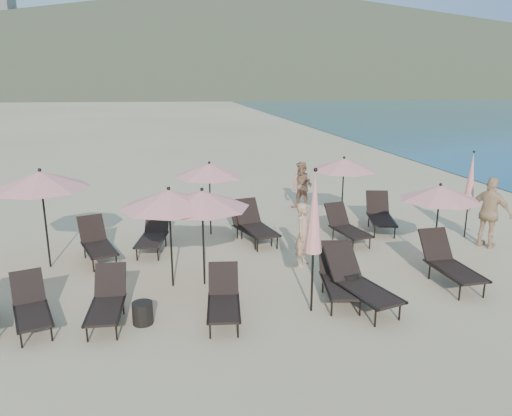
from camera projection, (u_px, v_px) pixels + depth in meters
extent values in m
plane|color=#D6BA8C|center=(337.00, 304.00, 9.93)|extent=(800.00, 800.00, 0.00)
cone|color=brown|center=(250.00, 33.00, 297.99)|extent=(690.00, 690.00, 55.00)
cone|color=brown|center=(420.00, 56.00, 355.87)|extent=(280.00, 280.00, 32.00)
cube|color=beige|center=(69.00, 47.00, 288.17)|extent=(18.00, 16.00, 38.00)
cube|color=black|center=(33.00, 316.00, 8.74)|extent=(0.85, 1.21, 0.05)
cube|color=black|center=(27.00, 287.00, 9.29)|extent=(0.66, 0.55, 0.56)
cylinder|color=black|center=(21.00, 340.00, 8.28)|extent=(0.03, 0.03, 0.31)
cylinder|color=black|center=(17.00, 316.00, 9.08)|extent=(0.03, 0.03, 0.31)
cylinder|color=black|center=(52.00, 333.00, 8.50)|extent=(0.03, 0.03, 0.31)
cylinder|color=black|center=(45.00, 311.00, 9.30)|extent=(0.03, 0.03, 0.31)
cube|color=black|center=(15.00, 318.00, 8.65)|extent=(0.38, 1.19, 0.04)
cube|color=black|center=(49.00, 311.00, 8.90)|extent=(0.38, 1.19, 0.04)
cube|color=black|center=(105.00, 311.00, 8.90)|extent=(0.67, 1.17, 0.05)
cube|color=black|center=(110.00, 280.00, 9.55)|extent=(0.61, 0.47, 0.58)
cylinder|color=black|center=(87.00, 334.00, 8.47)|extent=(0.03, 0.03, 0.32)
cylinder|color=black|center=(97.00, 308.00, 9.39)|extent=(0.03, 0.03, 0.32)
cylinder|color=black|center=(116.00, 332.00, 8.53)|extent=(0.03, 0.03, 0.32)
cylinder|color=black|center=(123.00, 306.00, 9.45)|extent=(0.03, 0.03, 0.32)
cube|color=black|center=(89.00, 310.00, 8.91)|extent=(0.14, 1.26, 0.04)
cube|color=black|center=(122.00, 308.00, 8.98)|extent=(0.14, 1.26, 0.04)
cube|color=black|center=(224.00, 309.00, 9.00)|extent=(0.73, 1.18, 0.05)
cube|color=black|center=(223.00, 279.00, 9.64)|extent=(0.63, 0.50, 0.57)
cylinder|color=black|center=(210.00, 330.00, 8.58)|extent=(0.03, 0.03, 0.31)
cylinder|color=black|center=(211.00, 306.00, 9.50)|extent=(0.03, 0.03, 0.31)
cylinder|color=black|center=(238.00, 329.00, 8.61)|extent=(0.03, 0.03, 0.31)
cylinder|color=black|center=(236.00, 305.00, 9.53)|extent=(0.03, 0.03, 0.31)
cube|color=black|center=(208.00, 308.00, 9.02)|extent=(0.22, 1.24, 0.04)
cube|color=black|center=(239.00, 307.00, 9.06)|extent=(0.22, 1.24, 0.04)
cube|color=black|center=(341.00, 287.00, 9.83)|extent=(0.86, 1.34, 0.05)
cube|color=black|center=(334.00, 257.00, 10.56)|extent=(0.72, 0.58, 0.64)
cylinder|color=black|center=(332.00, 308.00, 9.38)|extent=(0.04, 0.04, 0.35)
cylinder|color=black|center=(323.00, 284.00, 10.40)|extent=(0.04, 0.04, 0.35)
cylinder|color=black|center=(360.00, 307.00, 9.39)|extent=(0.04, 0.04, 0.35)
cylinder|color=black|center=(348.00, 284.00, 10.42)|extent=(0.04, 0.04, 0.35)
cube|color=black|center=(325.00, 285.00, 9.87)|extent=(0.30, 1.38, 0.04)
cube|color=black|center=(356.00, 285.00, 9.89)|extent=(0.30, 1.38, 0.04)
cube|color=black|center=(369.00, 293.00, 9.51)|extent=(0.98, 1.44, 0.05)
cube|color=black|center=(343.00, 262.00, 10.19)|extent=(0.78, 0.65, 0.68)
cylinder|color=black|center=(375.00, 318.00, 8.97)|extent=(0.04, 0.04, 0.37)
cylinder|color=black|center=(339.00, 294.00, 9.94)|extent=(0.04, 0.04, 0.37)
cylinder|color=black|center=(400.00, 311.00, 9.21)|extent=(0.04, 0.04, 0.37)
cylinder|color=black|center=(362.00, 288.00, 10.19)|extent=(0.04, 0.04, 0.37)
cube|color=black|center=(354.00, 295.00, 9.42)|extent=(0.40, 1.44, 0.04)
cube|color=black|center=(381.00, 288.00, 9.70)|extent=(0.40, 1.44, 0.04)
cube|color=black|center=(457.00, 272.00, 10.54)|extent=(0.68, 1.30, 0.05)
cube|color=black|center=(435.00, 244.00, 11.27)|extent=(0.67, 0.50, 0.67)
cylinder|color=black|center=(460.00, 292.00, 10.02)|extent=(0.04, 0.04, 0.37)
cylinder|color=black|center=(429.00, 271.00, 11.07)|extent=(0.04, 0.04, 0.37)
cylinder|color=black|center=(484.00, 289.00, 10.14)|extent=(0.04, 0.04, 0.37)
cylinder|color=black|center=(452.00, 269.00, 11.19)|extent=(0.04, 0.04, 0.37)
cube|color=black|center=(442.00, 272.00, 10.52)|extent=(0.06, 1.45, 0.04)
cube|color=black|center=(469.00, 269.00, 10.65)|extent=(0.06, 1.45, 0.04)
cube|color=black|center=(100.00, 249.00, 11.95)|extent=(0.94, 1.34, 0.05)
cube|color=black|center=(92.00, 229.00, 12.56)|extent=(0.73, 0.62, 0.62)
cylinder|color=black|center=(93.00, 265.00, 11.45)|extent=(0.04, 0.04, 0.34)
cylinder|color=black|center=(85.00, 251.00, 12.33)|extent=(0.04, 0.04, 0.34)
cylinder|color=black|center=(116.00, 261.00, 11.70)|extent=(0.04, 0.04, 0.34)
cylinder|color=black|center=(106.00, 248.00, 12.58)|extent=(0.04, 0.04, 0.34)
cube|color=black|center=(86.00, 250.00, 11.85)|extent=(0.43, 1.32, 0.04)
cube|color=black|center=(112.00, 246.00, 12.13)|extent=(0.43, 1.32, 0.04)
cube|color=black|center=(151.00, 241.00, 12.59)|extent=(0.87, 1.30, 0.05)
cube|color=black|center=(157.00, 220.00, 13.29)|extent=(0.70, 0.58, 0.62)
cylinder|color=black|center=(137.00, 254.00, 12.16)|extent=(0.04, 0.04, 0.34)
cylinder|color=black|center=(146.00, 240.00, 13.15)|extent=(0.04, 0.04, 0.34)
cylinder|color=black|center=(158.00, 254.00, 12.16)|extent=(0.04, 0.04, 0.34)
cylinder|color=black|center=(166.00, 241.00, 13.15)|extent=(0.04, 0.04, 0.34)
cube|color=black|center=(140.00, 239.00, 12.64)|extent=(0.34, 1.32, 0.04)
cube|color=black|center=(163.00, 240.00, 12.64)|extent=(0.34, 1.32, 0.04)
cube|color=white|center=(158.00, 210.00, 13.37)|extent=(0.59, 0.39, 0.37)
cube|color=black|center=(254.00, 231.00, 13.41)|extent=(0.92, 1.29, 0.05)
cube|color=black|center=(241.00, 214.00, 13.99)|extent=(0.70, 0.60, 0.60)
cylinder|color=black|center=(255.00, 244.00, 12.92)|extent=(0.03, 0.03, 0.33)
cylinder|color=black|center=(237.00, 233.00, 13.76)|extent=(0.03, 0.03, 0.33)
cylinder|color=black|center=(272.00, 240.00, 13.17)|extent=(0.03, 0.03, 0.33)
cylinder|color=black|center=(253.00, 230.00, 14.00)|extent=(0.03, 0.03, 0.33)
cube|color=black|center=(244.00, 232.00, 13.31)|extent=(0.43, 1.26, 0.04)
cube|color=black|center=(263.00, 228.00, 13.58)|extent=(0.43, 1.26, 0.04)
cube|color=black|center=(259.00, 231.00, 13.28)|extent=(0.89, 1.39, 0.05)
cube|color=black|center=(247.00, 211.00, 13.97)|extent=(0.75, 0.60, 0.67)
cylinder|color=black|center=(257.00, 245.00, 12.75)|extent=(0.04, 0.04, 0.37)
cylinder|color=black|center=(242.00, 233.00, 13.74)|extent=(0.04, 0.04, 0.37)
cylinder|color=black|center=(277.00, 242.00, 12.96)|extent=(0.04, 0.04, 0.37)
cylinder|color=black|center=(260.00, 230.00, 13.95)|extent=(0.04, 0.04, 0.37)
cube|color=black|center=(247.00, 231.00, 13.21)|extent=(0.31, 1.44, 0.04)
cube|color=black|center=(269.00, 228.00, 13.45)|extent=(0.31, 1.44, 0.04)
cube|color=black|center=(352.00, 232.00, 13.28)|extent=(0.79, 1.26, 0.05)
cube|color=black|center=(337.00, 214.00, 13.91)|extent=(0.67, 0.54, 0.61)
cylinder|color=black|center=(353.00, 245.00, 12.79)|extent=(0.04, 0.04, 0.33)
cylinder|color=black|center=(333.00, 234.00, 13.70)|extent=(0.04, 0.04, 0.33)
cylinder|color=black|center=(370.00, 243.00, 12.97)|extent=(0.04, 0.04, 0.33)
cylinder|color=black|center=(349.00, 232.00, 13.88)|extent=(0.04, 0.04, 0.33)
cube|color=black|center=(341.00, 232.00, 13.22)|extent=(0.25, 1.31, 0.04)
cube|color=black|center=(360.00, 230.00, 13.42)|extent=(0.25, 1.31, 0.04)
cube|color=black|center=(382.00, 220.00, 14.25)|extent=(0.98, 1.40, 0.05)
cube|color=black|center=(377.00, 202.00, 14.99)|extent=(0.76, 0.64, 0.65)
cylinder|color=black|center=(375.00, 232.00, 13.81)|extent=(0.04, 0.04, 0.36)
cylinder|color=black|center=(369.00, 221.00, 14.86)|extent=(0.04, 0.04, 0.36)
cylinder|color=black|center=(395.00, 232.00, 13.78)|extent=(0.04, 0.04, 0.36)
cylinder|color=black|center=(387.00, 221.00, 14.83)|extent=(0.04, 0.04, 0.36)
cube|color=black|center=(370.00, 219.00, 14.32)|extent=(0.43, 1.38, 0.04)
cube|color=black|center=(393.00, 220.00, 14.28)|extent=(0.43, 1.38, 0.04)
cylinder|color=black|center=(171.00, 241.00, 10.50)|extent=(0.04, 0.04, 2.04)
cone|color=#FC9A8E|center=(169.00, 198.00, 10.26)|extent=(2.04, 2.04, 0.37)
sphere|color=black|center=(168.00, 188.00, 10.20)|extent=(0.08, 0.08, 0.08)
cylinder|color=black|center=(203.00, 240.00, 10.60)|extent=(0.04, 0.04, 2.00)
cone|color=#FC9A8E|center=(202.00, 199.00, 10.36)|extent=(2.00, 2.00, 0.36)
sphere|color=black|center=(202.00, 189.00, 10.31)|extent=(0.08, 0.08, 0.08)
cylinder|color=black|center=(436.00, 227.00, 11.72)|extent=(0.04, 0.04, 1.86)
cone|color=#FC9A8E|center=(440.00, 193.00, 11.50)|extent=(1.86, 1.86, 0.34)
sphere|color=black|center=(441.00, 184.00, 11.45)|extent=(0.07, 0.07, 0.07)
cylinder|color=black|center=(210.00, 201.00, 13.95)|extent=(0.04, 0.04, 1.95)
cone|color=#FC9A8E|center=(209.00, 170.00, 13.72)|extent=(1.95, 1.95, 0.35)
sphere|color=black|center=(209.00, 163.00, 13.67)|extent=(0.07, 0.07, 0.07)
cylinder|color=black|center=(342.00, 194.00, 14.77)|extent=(0.04, 0.04, 1.96)
cone|color=#FC9A8E|center=(344.00, 164.00, 14.54)|extent=(1.96, 1.96, 0.35)
sphere|color=black|center=(344.00, 157.00, 14.48)|extent=(0.07, 0.07, 0.07)
cylinder|color=black|center=(46.00, 222.00, 11.53)|extent=(0.05, 0.05, 2.21)
cone|color=#FC9A8E|center=(41.00, 180.00, 11.27)|extent=(2.21, 2.21, 0.40)
sphere|color=black|center=(39.00, 170.00, 11.21)|extent=(0.08, 0.08, 0.08)
cylinder|color=black|center=(312.00, 282.00, 9.48)|extent=(0.04, 0.04, 1.20)
cone|color=#FC9A8E|center=(314.00, 213.00, 9.12)|extent=(0.33, 0.33, 1.53)
sphere|color=black|center=(316.00, 170.00, 8.92)|extent=(0.08, 0.08, 0.08)
cylinder|color=black|center=(466.00, 219.00, 13.84)|extent=(0.04, 0.04, 1.04)
cone|color=#FC9A8E|center=(471.00, 177.00, 13.53)|extent=(0.28, 0.28, 1.33)
sphere|color=black|center=(474.00, 152.00, 13.35)|extent=(0.07, 0.07, 0.07)
cylinder|color=black|center=(143.00, 313.00, 9.09)|extent=(0.38, 0.38, 0.41)
cylinder|color=black|center=(349.00, 284.00, 10.24)|extent=(0.41, 0.41, 0.48)
imported|color=tan|center=(303.00, 234.00, 11.75)|extent=(0.64, 0.66, 1.53)
imported|color=#A97457|center=(302.00, 186.00, 16.60)|extent=(0.97, 0.99, 1.61)
imported|color=tan|center=(490.00, 213.00, 12.93)|extent=(0.96, 1.18, 1.87)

